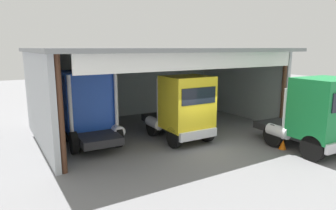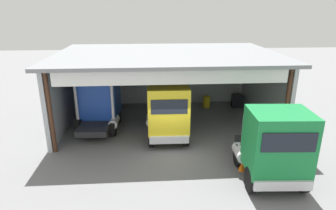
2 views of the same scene
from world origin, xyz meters
name	(u,v)px [view 2 (image 2 of 2)]	position (x,y,z in m)	size (l,w,h in m)	color
ground_plane	(172,149)	(0.00, 0.00, 0.00)	(80.00, 80.00, 0.00)	slate
workshop_shed	(166,72)	(0.00, 4.97, 3.43)	(14.19, 9.38, 4.92)	#ADB2B7
truck_blue_right_bay	(99,99)	(-4.49, 3.52, 2.00)	(2.68, 4.56, 3.75)	#1E47B7
truck_yellow_center_left_bay	(167,112)	(-0.16, 1.19, 1.80)	(2.51, 4.84, 3.52)	yellow
truck_green_center_bay	(274,146)	(4.30, -3.54, 1.86)	(2.81, 4.73, 3.58)	#197F3D
oil_drum	(206,102)	(3.38, 7.03, 0.44)	(0.58, 0.58, 0.88)	gold
tool_cart	(237,101)	(5.88, 6.89, 0.50)	(0.90, 0.60, 1.00)	black
traffic_cone	(242,165)	(3.32, -2.50, 0.28)	(0.36, 0.36, 0.56)	orange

